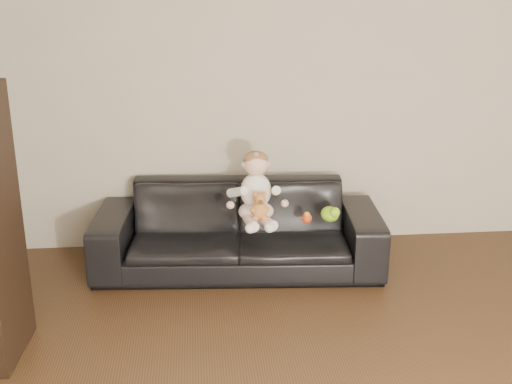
{
  "coord_description": "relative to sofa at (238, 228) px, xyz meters",
  "views": [
    {
      "loc": [
        -1.03,
        -2.28,
        2.1
      ],
      "look_at": [
        -0.6,
        2.15,
        0.63
      ],
      "focal_mm": 45.0,
      "sensor_mm": 36.0,
      "label": 1
    }
  ],
  "objects": [
    {
      "name": "wall_back",
      "position": [
        0.73,
        0.5,
        0.99
      ],
      "size": [
        5.0,
        0.0,
        5.0
      ],
      "primitive_type": "plane",
      "rotation": [
        1.57,
        0.0,
        0.0
      ],
      "color": "#B7AD99",
      "rests_on": "ground"
    },
    {
      "name": "sofa",
      "position": [
        0.0,
        0.0,
        0.0
      ],
      "size": [
        2.2,
        0.99,
        0.63
      ],
      "primitive_type": "imported",
      "rotation": [
        0.0,
        0.0,
        -0.07
      ],
      "color": "black",
      "rests_on": "floor"
    },
    {
      "name": "baby",
      "position": [
        0.13,
        -0.12,
        0.33
      ],
      "size": [
        0.39,
        0.47,
        0.52
      ],
      "rotation": [
        0.0,
        0.0,
        0.26
      ],
      "color": "#FDD5D6",
      "rests_on": "sofa"
    },
    {
      "name": "teddy_bear",
      "position": [
        0.14,
        -0.28,
        0.27
      ],
      "size": [
        0.14,
        0.14,
        0.21
      ],
      "rotation": [
        0.0,
        0.0,
        0.3
      ],
      "color": "#C17437",
      "rests_on": "sofa"
    },
    {
      "name": "toy_green",
      "position": [
        0.67,
        -0.18,
        0.15
      ],
      "size": [
        0.15,
        0.17,
        0.11
      ],
      "primitive_type": "ellipsoid",
      "rotation": [
        0.0,
        0.0,
        -0.1
      ],
      "color": "#8EDF1A",
      "rests_on": "sofa"
    },
    {
      "name": "toy_rattle",
      "position": [
        0.49,
        -0.2,
        0.14
      ],
      "size": [
        0.09,
        0.09,
        0.07
      ],
      "primitive_type": "sphere",
      "rotation": [
        0.0,
        0.0,
        -0.23
      ],
      "color": "red",
      "rests_on": "sofa"
    },
    {
      "name": "toy_blue_disc",
      "position": [
        0.68,
        -0.12,
        0.11
      ],
      "size": [
        0.12,
        0.12,
        0.02
      ],
      "primitive_type": "cylinder",
      "rotation": [
        0.0,
        0.0,
        -0.04
      ],
      "color": "#1A26D7",
      "rests_on": "sofa"
    }
  ]
}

